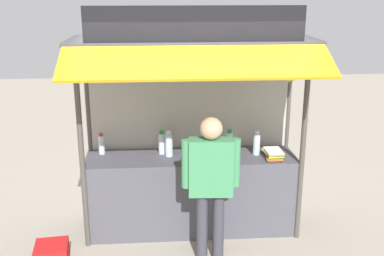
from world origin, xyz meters
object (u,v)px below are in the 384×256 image
at_px(water_bottle_far_left, 229,142).
at_px(water_bottle_rear_center, 162,143).
at_px(water_bottle_mid_right, 101,144).
at_px(banana_bunch_inner_left, 290,74).
at_px(banana_bunch_inner_right, 208,74).
at_px(plastic_crate, 52,255).
at_px(vendor_person, 211,177).
at_px(banana_bunch_rightmost, 132,73).
at_px(water_bottle_front_right, 169,144).
at_px(water_bottle_back_left, 256,144).
at_px(magazine_stack_center, 210,162).
at_px(magazine_stack_right, 273,154).

bearing_deg(water_bottle_far_left, water_bottle_rear_center, 176.42).
xyz_separation_m(water_bottle_mid_right, banana_bunch_inner_left, (2.04, -0.59, 0.92)).
bearing_deg(banana_bunch_inner_right, plastic_crate, -170.82).
bearing_deg(vendor_person, water_bottle_far_left, 71.85).
distance_m(water_bottle_far_left, plastic_crate, 2.32).
bearing_deg(banana_bunch_rightmost, water_bottle_far_left, 24.21).
height_order(water_bottle_far_left, water_bottle_rear_center, water_bottle_far_left).
height_order(water_bottle_mid_right, water_bottle_far_left, water_bottle_far_left).
distance_m(banana_bunch_inner_right, vendor_person, 1.06).
distance_m(water_bottle_mid_right, water_bottle_far_left, 1.51).
bearing_deg(water_bottle_front_right, water_bottle_rear_center, 133.47).
bearing_deg(plastic_crate, vendor_person, 0.04).
xyz_separation_m(banana_bunch_inner_right, banana_bunch_rightmost, (-0.77, -0.00, 0.01)).
relative_size(water_bottle_back_left, banana_bunch_inner_right, 1.12).
relative_size(banana_bunch_inner_right, banana_bunch_rightmost, 1.01).
relative_size(water_bottle_back_left, plastic_crate, 0.86).
relative_size(banana_bunch_rightmost, plastic_crate, 0.76).
bearing_deg(magazine_stack_center, banana_bunch_inner_right, -107.21).
relative_size(banana_bunch_inner_left, vendor_person, 0.19).
bearing_deg(banana_bunch_rightmost, banana_bunch_inner_right, 0.15).
xyz_separation_m(water_bottle_mid_right, vendor_person, (1.20, -0.85, -0.09)).
relative_size(water_bottle_far_left, banana_bunch_inner_left, 1.00).
bearing_deg(water_bottle_back_left, plastic_crate, -163.14).
xyz_separation_m(water_bottle_far_left, vendor_person, (-0.30, -0.75, -0.11)).
bearing_deg(water_bottle_mid_right, banana_bunch_inner_left, -16.00).
bearing_deg(magazine_stack_center, magazine_stack_right, 8.93).
distance_m(water_bottle_back_left, banana_bunch_inner_left, 1.02).
height_order(banana_bunch_inner_right, plastic_crate, banana_bunch_inner_right).
height_order(water_bottle_far_left, magazine_stack_center, water_bottle_far_left).
bearing_deg(water_bottle_rear_center, water_bottle_front_right, -46.53).
relative_size(water_bottle_front_right, banana_bunch_inner_right, 1.19).
distance_m(water_bottle_rear_center, banana_bunch_rightmost, 1.11).
xyz_separation_m(banana_bunch_inner_right, vendor_person, (0.01, -0.27, -1.02)).
relative_size(water_bottle_mid_right, vendor_person, 0.16).
height_order(water_bottle_rear_center, magazine_stack_right, water_bottle_rear_center).
height_order(banana_bunch_inner_right, banana_bunch_inner_left, same).
relative_size(banana_bunch_inner_left, plastic_crate, 0.87).
distance_m(water_bottle_mid_right, water_bottle_rear_center, 0.71).
relative_size(water_bottle_mid_right, plastic_crate, 0.75).
relative_size(water_bottle_front_right, vendor_person, 0.20).
xyz_separation_m(water_bottle_back_left, water_bottle_mid_right, (-1.82, 0.16, -0.02)).
bearing_deg(vendor_person, water_bottle_front_right, 123.50).
bearing_deg(vendor_person, banana_bunch_inner_left, 21.50).
height_order(banana_bunch_rightmost, plastic_crate, banana_bunch_rightmost).
bearing_deg(water_bottle_far_left, water_bottle_mid_right, 176.24).
distance_m(magazine_stack_right, banana_bunch_rightmost, 1.89).
height_order(banana_bunch_inner_right, banana_bunch_rightmost, same).
xyz_separation_m(water_bottle_back_left, banana_bunch_inner_right, (-0.63, -0.43, 0.91)).
xyz_separation_m(magazine_stack_right, vendor_person, (-0.79, -0.56, -0.02)).
relative_size(magazine_stack_right, vendor_person, 0.19).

